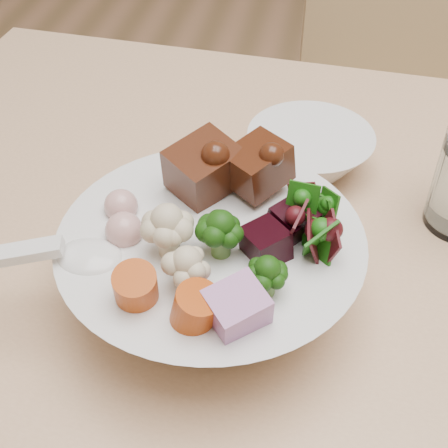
# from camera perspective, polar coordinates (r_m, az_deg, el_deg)

# --- Properties ---
(chair_far) EXTENTS (0.49, 0.49, 0.94)m
(chair_far) POSITION_cam_1_polar(r_m,az_deg,el_deg) (1.28, 16.94, 10.17)
(chair_far) COLOR tan
(chair_far) RESTS_ON ground
(food_bowl) EXTENTS (0.25, 0.25, 0.14)m
(food_bowl) POSITION_cam_1_polar(r_m,az_deg,el_deg) (0.53, -0.92, -3.52)
(food_bowl) COLOR white
(food_bowl) RESTS_ON dining_table
(soup_spoon) EXTENTS (0.15, 0.07, 0.03)m
(soup_spoon) POSITION_cam_1_polar(r_m,az_deg,el_deg) (0.50, -14.25, -3.03)
(soup_spoon) COLOR white
(soup_spoon) RESTS_ON food_bowl
(side_bowl) EXTENTS (0.14, 0.14, 0.05)m
(side_bowl) POSITION_cam_1_polar(r_m,az_deg,el_deg) (0.69, 7.81, 6.57)
(side_bowl) COLOR white
(side_bowl) RESTS_ON dining_table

